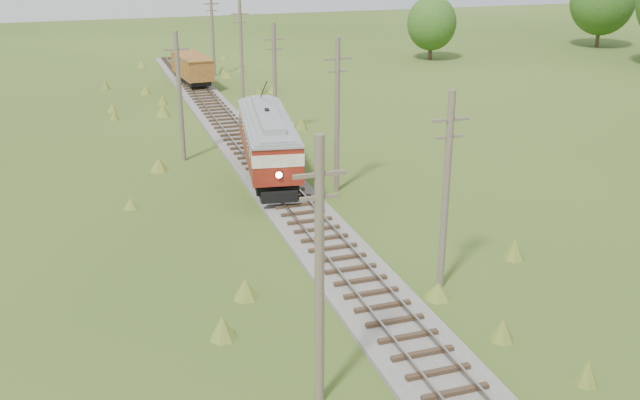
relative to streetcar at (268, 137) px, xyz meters
name	(u,v)px	position (x,y,z in m)	size (l,w,h in m)	color
railbed_main	(271,178)	(0.00, -0.69, -2.42)	(3.60, 96.00, 0.57)	#605B54
streetcar	(268,137)	(0.00, 0.00, 0.00)	(4.69, 12.42, 5.62)	black
gondola	(192,67)	(0.00, 29.82, -0.66)	(3.16, 7.94, 2.58)	black
gravel_pile	(269,115)	(3.62, 13.54, -1.99)	(3.67, 3.89, 1.33)	gray
utility_pole_r_2	(446,190)	(3.30, -16.69, 1.81)	(1.60, 0.30, 8.60)	brown
utility_pole_r_3	(337,115)	(3.20, -3.69, 2.01)	(1.60, 0.30, 9.00)	brown
utility_pole_r_4	(275,79)	(3.00, 9.31, 1.71)	(1.60, 0.30, 8.40)	brown
utility_pole_r_5	(241,50)	(3.40, 22.31, 1.96)	(1.60, 0.30, 8.90)	brown
utility_pole_r_6	(213,33)	(3.20, 35.31, 1.86)	(1.60, 0.30, 8.70)	brown
utility_pole_l_a	(319,273)	(-4.20, -22.69, 2.01)	(1.60, 0.30, 9.00)	brown
utility_pole_l_b	(180,96)	(-4.50, 5.31, 1.81)	(1.60, 0.30, 8.60)	brown
tree_right_5	(603,0)	(56.00, 39.31, 3.58)	(8.40, 8.40, 10.82)	#38281C
tree_mid_b	(432,23)	(30.00, 37.31, 1.72)	(5.88, 5.88, 7.57)	#38281C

